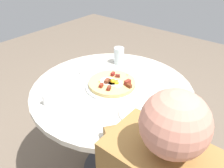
{
  "coord_description": "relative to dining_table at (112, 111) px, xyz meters",
  "views": [
    {
      "loc": [
        -0.69,
        0.85,
        1.45
      ],
      "look_at": [
        0.0,
        -0.0,
        0.75
      ],
      "focal_mm": 36.26,
      "sensor_mm": 36.0,
      "label": 1
    }
  ],
  "objects": [
    {
      "name": "water_glass",
      "position": [
        0.16,
        -0.27,
        0.23
      ],
      "size": [
        0.07,
        0.07,
        0.11
      ],
      "primitive_type": "cylinder",
      "color": "silver",
      "rests_on": "dining_table"
    },
    {
      "name": "dining_table",
      "position": [
        0.0,
        0.0,
        0.0
      ],
      "size": [
        0.93,
        0.93,
        0.73
      ],
      "color": "beige",
      "rests_on": "ground_plane"
    },
    {
      "name": "ground_plane",
      "position": [
        0.0,
        0.0,
        -0.55
      ],
      "size": [
        6.0,
        6.0,
        0.0
      ],
      "primitive_type": "plane",
      "color": "#6B5B4C"
    },
    {
      "name": "bread_plate",
      "position": [
        -0.24,
        0.12,
        0.18
      ],
      "size": [
        0.15,
        0.15,
        0.01
      ],
      "primitive_type": "cylinder",
      "color": "white",
      "rests_on": "dining_table"
    },
    {
      "name": "pizza_plate",
      "position": [
        0.01,
        -0.01,
        0.18
      ],
      "size": [
        0.31,
        0.31,
        0.01
      ],
      "primitive_type": "cylinder",
      "color": "white",
      "rests_on": "dining_table"
    },
    {
      "name": "salt_shaker",
      "position": [
        0.16,
        0.34,
        0.2
      ],
      "size": [
        0.03,
        0.03,
        0.06
      ],
      "primitive_type": "cylinder",
      "color": "white",
      "rests_on": "dining_table"
    },
    {
      "name": "fork",
      "position": [
        0.28,
        -0.08,
        0.18
      ],
      "size": [
        0.05,
        0.18,
        0.0
      ],
      "primitive_type": "cube",
      "rotation": [
        0.0,
        0.0,
        1.37
      ],
      "color": "silver",
      "rests_on": "napkin"
    },
    {
      "name": "knife",
      "position": [
        0.24,
        -0.08,
        0.18
      ],
      "size": [
        0.05,
        0.18,
        0.0
      ],
      "primitive_type": "cube",
      "rotation": [
        0.0,
        0.0,
        1.37
      ],
      "color": "silver",
      "rests_on": "napkin"
    },
    {
      "name": "breakfast_pizza",
      "position": [
        0.0,
        -0.01,
        0.2
      ],
      "size": [
        0.27,
        0.27,
        0.05
      ],
      "color": "tan",
      "rests_on": "pizza_plate"
    },
    {
      "name": "napkin",
      "position": [
        0.26,
        -0.08,
        0.17
      ],
      "size": [
        0.17,
        0.19,
        0.0
      ],
      "primitive_type": "cube",
      "rotation": [
        0.0,
        0.0,
        1.37
      ],
      "color": "white",
      "rests_on": "dining_table"
    }
  ]
}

